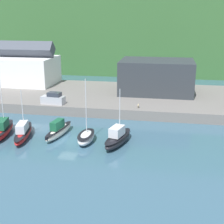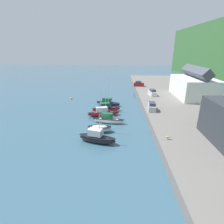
# 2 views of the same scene
# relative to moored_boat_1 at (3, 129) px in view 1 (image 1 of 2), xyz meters

# --- Properties ---
(ground_plane) EXTENTS (320.00, 320.00, 0.00)m
(ground_plane) POSITION_rel_moored_boat_1_xyz_m (9.82, -0.07, -0.94)
(ground_plane) COLOR #385B70
(hillside_backdrop) EXTENTS (240.00, 70.32, 29.86)m
(hillside_backdrop) POSITION_rel_moored_boat_1_xyz_m (9.82, 84.44, 13.99)
(hillside_backdrop) COLOR #386633
(hillside_backdrop) RESTS_ON ground_plane
(quay_promenade) EXTENTS (136.75, 23.24, 1.74)m
(quay_promenade) POSITION_rel_moored_boat_1_xyz_m (9.82, 22.00, -0.07)
(quay_promenade) COLOR slate
(quay_promenade) RESTS_ON ground_plane
(harbor_clubhouse) EXTENTS (16.84, 10.77, 9.92)m
(harbor_clubhouse) POSITION_rel_moored_boat_1_xyz_m (-10.60, 27.72, 4.38)
(harbor_clubhouse) COLOR white
(harbor_clubhouse) RESTS_ON quay_promenade
(yacht_club_building) EXTENTS (14.75, 10.56, 6.72)m
(yacht_club_building) POSITION_rel_moored_boat_1_xyz_m (21.25, 24.30, 4.16)
(yacht_club_building) COLOR #2D3338
(yacht_club_building) RESTS_ON quay_promenade
(moored_boat_1) EXTENTS (3.47, 8.28, 10.02)m
(moored_boat_1) POSITION_rel_moored_boat_1_xyz_m (0.00, 0.00, 0.00)
(moored_boat_1) COLOR red
(moored_boat_1) RESTS_ON ground_plane
(moored_boat_2) EXTENTS (3.55, 8.67, 6.98)m
(moored_boat_2) POSITION_rel_moored_boat_1_xyz_m (3.37, -0.51, -0.06)
(moored_boat_2) COLOR red
(moored_boat_2) RESTS_ON ground_plane
(moored_boat_3) EXTENTS (2.52, 7.73, 2.53)m
(moored_boat_3) POSITION_rel_moored_boat_1_xyz_m (8.14, 1.12, -0.02)
(moored_boat_3) COLOR white
(moored_boat_3) RESTS_ON ground_plane
(moored_boat_4) EXTENTS (2.11, 5.07, 9.00)m
(moored_boat_4) POSITION_rel_moored_boat_1_xyz_m (12.75, -0.51, -0.15)
(moored_boat_4) COLOR silver
(moored_boat_4) RESTS_ON ground_plane
(moored_boat_5) EXTENTS (3.78, 7.53, 7.77)m
(moored_boat_5) POSITION_rel_moored_boat_1_xyz_m (17.24, -0.53, 0.07)
(moored_boat_5) COLOR black
(moored_boat_5) RESTS_ON ground_plane
(parked_car_0) EXTENTS (4.33, 2.14, 2.16)m
(parked_car_0) POSITION_rel_moored_boat_1_xyz_m (3.37, 12.02, 1.72)
(parked_car_0) COLOR #B7B7BC
(parked_car_0) RESTS_ON quay_promenade
(dog_on_quay) EXTENTS (0.33, 0.87, 0.68)m
(dog_on_quay) POSITION_rel_moored_boat_1_xyz_m (18.76, 12.12, 1.26)
(dog_on_quay) COLOR tan
(dog_on_quay) RESTS_ON quay_promenade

